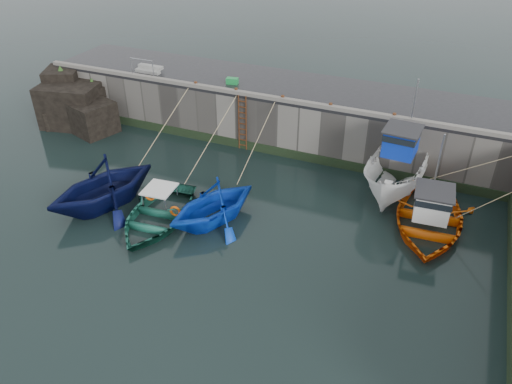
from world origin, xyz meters
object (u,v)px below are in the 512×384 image
at_px(boat_near_blacktrim, 214,221).
at_px(bollard_a, 196,84).
at_px(ladder, 242,123).
at_px(boat_near_blue, 157,220).
at_px(bollard_e, 394,116).
at_px(boat_near_white, 106,205).
at_px(bollard_d, 331,106).
at_px(boat_far_orange, 428,218).
at_px(bollard_b, 236,91).
at_px(boat_far_white, 398,170).
at_px(bollard_c, 283,98).
at_px(fish_crate, 232,81).

height_order(boat_near_blacktrim, bollard_a, bollard_a).
xyz_separation_m(ladder, boat_near_blue, (-0.68, -7.86, -1.59)).
xyz_separation_m(boat_near_blue, bollard_e, (8.68, 8.19, 3.30)).
xyz_separation_m(ladder, boat_near_white, (-3.60, -7.76, -1.59)).
distance_m(boat_near_white, bollard_d, 12.12).
relative_size(boat_near_blue, bollard_a, 19.01).
distance_m(boat_far_orange, bollard_a, 14.40).
relative_size(ladder, boat_near_blue, 0.60).
xyz_separation_m(boat_near_blacktrim, bollard_b, (-2.18, 7.21, 3.30)).
height_order(boat_near_white, boat_far_white, boat_far_white).
height_order(boat_far_white, boat_far_orange, boat_far_white).
relative_size(boat_near_blue, bollard_c, 19.01).
bearing_deg(ladder, bollard_c, 8.67).
height_order(boat_near_blue, bollard_e, bollard_e).
distance_m(fish_crate, bollard_c, 3.70).
height_order(boat_far_orange, fish_crate, boat_far_orange).
bearing_deg(bollard_a, bollard_d, 0.00).
xyz_separation_m(ladder, boat_far_white, (8.74, -0.99, -0.48)).
relative_size(boat_near_blue, bollard_d, 19.01).
xyz_separation_m(boat_near_blacktrim, fish_crate, (-2.99, 8.40, 3.33)).
bearing_deg(boat_far_white, boat_near_blacktrim, -136.40).
bearing_deg(boat_far_white, boat_far_orange, -49.41).
bearing_deg(bollard_d, bollard_b, 180.00).
relative_size(boat_far_white, bollard_d, 25.16).
relative_size(ladder, boat_near_blacktrim, 0.70).
bearing_deg(bollard_e, boat_far_orange, -55.73).
distance_m(boat_near_blacktrim, fish_crate, 9.52).
relative_size(boat_far_white, bollard_c, 25.16).
xyz_separation_m(bollard_a, bollard_d, (7.80, 0.00, 0.00)).
height_order(boat_near_blacktrim, bollard_d, bollard_d).
relative_size(ladder, boat_near_white, 0.60).
height_order(ladder, bollard_a, bollard_a).
xyz_separation_m(boat_near_white, boat_near_blue, (2.92, -0.10, 0.00)).
bearing_deg(ladder, bollard_e, 2.40).
xyz_separation_m(fish_crate, bollard_c, (3.51, -1.20, -0.03)).
bearing_deg(boat_far_orange, ladder, 157.64).
distance_m(boat_near_blacktrim, boat_far_orange, 9.55).
bearing_deg(bollard_a, bollard_e, 0.00).
distance_m(bollard_a, bollard_d, 7.80).
bearing_deg(boat_near_blue, fish_crate, 88.41).
bearing_deg(bollard_c, bollard_a, 180.00).
xyz_separation_m(boat_near_blue, boat_far_orange, (11.27, 4.39, 0.41)).
bearing_deg(bollard_d, boat_near_white, -136.08).
distance_m(boat_near_blue, bollard_d, 10.40).
height_order(boat_near_blue, bollard_b, bollard_b).
bearing_deg(boat_near_white, boat_near_blue, 19.80).
bearing_deg(boat_near_white, bollard_b, 90.80).
height_order(fish_crate, bollard_d, fish_crate).
bearing_deg(ladder, boat_near_blue, -94.96).
bearing_deg(bollard_a, boat_far_orange, -15.63).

